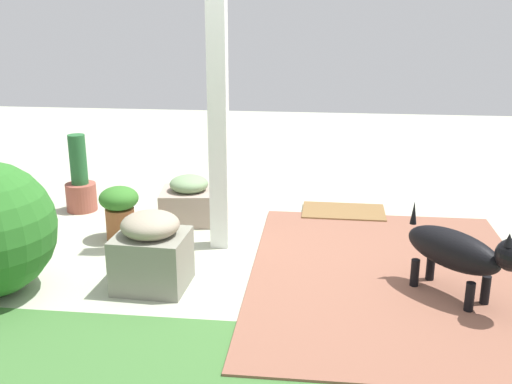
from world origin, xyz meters
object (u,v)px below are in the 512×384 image
object	(u,v)px
stone_planter_nearest	(189,201)
terracotta_pot_tall	(80,184)
stone_planter_mid	(152,251)
terracotta_pot_spiky	(9,207)
doormat	(343,212)
terracotta_pot_broad	(119,209)
porch_pillar	(218,95)
dog	(460,252)

from	to	relation	value
stone_planter_nearest	terracotta_pot_tall	xyz separation A→B (m)	(0.99, -0.16, 0.06)
stone_planter_mid	terracotta_pot_spiky	distance (m)	1.43
stone_planter_mid	doormat	xyz separation A→B (m)	(-1.23, -1.54, -0.22)
terracotta_pot_broad	stone_planter_nearest	bearing A→B (deg)	-133.78
stone_planter_nearest	porch_pillar	bearing A→B (deg)	124.73
terracotta_pot_tall	dog	distance (m)	3.19
stone_planter_mid	stone_planter_nearest	bearing A→B (deg)	-88.39
terracotta_pot_tall	dog	xyz separation A→B (m)	(-2.89, 1.35, 0.08)
stone_planter_nearest	terracotta_pot_spiky	xyz separation A→B (m)	(1.25, 0.57, 0.09)
terracotta_pot_broad	dog	xyz separation A→B (m)	(-2.33, 0.74, 0.08)
terracotta_pot_spiky	terracotta_pot_tall	size ratio (longest dim) A/B	0.83
doormat	dog	bearing A→B (deg)	112.71
stone_planter_mid	terracotta_pot_spiky	xyz separation A→B (m)	(1.28, -0.65, 0.02)
terracotta_pot_tall	terracotta_pot_broad	world-z (taller)	terracotta_pot_tall
porch_pillar	terracotta_pot_broad	bearing A→B (deg)	-3.00
terracotta_pot_tall	terracotta_pot_broad	bearing A→B (deg)	132.40
porch_pillar	stone_planter_mid	distance (m)	1.17
terracotta_pot_spiky	porch_pillar	bearing A→B (deg)	-177.28
porch_pillar	terracotta_pot_tall	distance (m)	1.72
stone_planter_mid	dog	distance (m)	1.86
stone_planter_nearest	terracotta_pot_tall	bearing A→B (deg)	-9.02
terracotta_pot_spiky	terracotta_pot_broad	world-z (taller)	terracotta_pot_spiky
porch_pillar	terracotta_pot_spiky	xyz separation A→B (m)	(1.59, 0.08, -0.85)
stone_planter_mid	doormat	world-z (taller)	stone_planter_mid
dog	stone_planter_mid	bearing A→B (deg)	0.67
terracotta_pot_spiky	dog	xyz separation A→B (m)	(-3.14, 0.62, 0.05)
stone_planter_nearest	terracotta_pot_broad	bearing A→B (deg)	46.22
terracotta_pot_tall	terracotta_pot_broad	size ratio (longest dim) A/B	1.62
stone_planter_nearest	dog	bearing A→B (deg)	147.84
stone_planter_mid	terracotta_pot_tall	bearing A→B (deg)	-53.28
porch_pillar	stone_planter_mid	world-z (taller)	porch_pillar
terracotta_pot_spiky	terracotta_pot_broad	size ratio (longest dim) A/B	1.35
stone_planter_nearest	doormat	world-z (taller)	stone_planter_nearest
porch_pillar	terracotta_pot_broad	distance (m)	1.17
porch_pillar	terracotta_pot_tall	size ratio (longest dim) A/B	3.33
stone_planter_mid	doormat	bearing A→B (deg)	-128.67
stone_planter_mid	terracotta_pot_broad	bearing A→B (deg)	-58.51
stone_planter_mid	terracotta_pot_tall	xyz separation A→B (m)	(1.02, -1.37, -0.00)
doormat	porch_pillar	bearing A→B (deg)	41.42
terracotta_pot_broad	dog	world-z (taller)	dog
terracotta_pot_broad	doormat	distance (m)	1.88
stone_planter_mid	terracotta_pot_spiky	size ratio (longest dim) A/B	0.89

